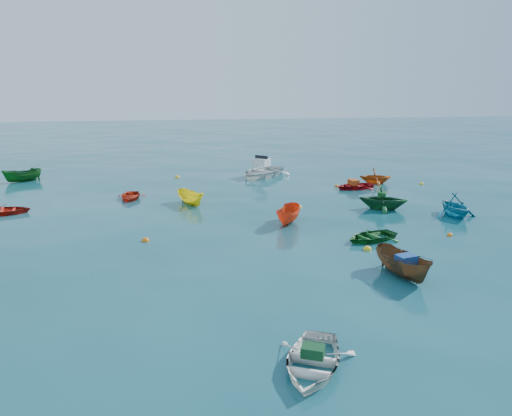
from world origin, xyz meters
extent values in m
plane|color=#093D45|center=(0.00, 0.00, 0.00)|extent=(160.00, 160.00, 0.00)
imported|color=silver|center=(-1.00, -11.16, 0.00)|extent=(3.30, 3.73, 0.64)
imported|color=#55381E|center=(4.31, -5.31, 0.00)|extent=(1.85, 3.25, 1.18)
imported|color=yellow|center=(-3.67, 8.15, 0.00)|extent=(2.15, 2.83, 1.03)
imported|color=#13531C|center=(4.84, -0.62, 0.00)|extent=(3.28, 2.81, 0.57)
imported|color=teal|center=(11.31, 2.93, 0.00)|extent=(2.40, 2.77, 1.44)
imported|color=#AD1A0E|center=(-14.61, 7.47, 0.00)|extent=(3.09, 2.35, 0.60)
imported|color=red|center=(1.49, 2.93, 0.00)|extent=(2.23, 2.99, 1.09)
imported|color=#114A24|center=(7.84, 5.06, 0.00)|extent=(3.59, 3.40, 1.50)
imported|color=#AA0E13|center=(8.22, 11.12, 0.00)|extent=(3.19, 2.54, 0.59)
imported|color=red|center=(-7.62, 10.31, 0.00)|extent=(1.90, 2.62, 0.54)
imported|color=#B84D11|center=(10.47, 12.79, 0.00)|extent=(2.77, 2.52, 1.25)
imported|color=#135418|center=(-16.38, 17.61, 0.00)|extent=(3.06, 2.34, 1.12)
imported|color=white|center=(2.32, 16.90, 0.00)|extent=(5.94, 6.05, 1.63)
cube|color=#10401F|center=(-0.96, -11.07, 0.47)|extent=(0.75, 0.68, 0.30)
cube|color=navy|center=(4.35, -5.46, 0.77)|extent=(0.85, 0.72, 0.36)
cube|color=#124A1A|center=(7.75, 5.10, 0.90)|extent=(0.71, 0.79, 0.31)
cube|color=#C34414|center=(8.12, 11.10, 0.48)|extent=(0.71, 0.85, 0.37)
sphere|color=yellow|center=(4.13, -2.01, 0.00)|extent=(0.39, 0.39, 0.39)
sphere|color=orange|center=(9.06, -0.57, 0.00)|extent=(0.29, 0.29, 0.29)
sphere|color=orange|center=(-6.12, 0.92, 0.00)|extent=(0.37, 0.37, 0.37)
sphere|color=yellow|center=(2.92, 6.23, 0.00)|extent=(0.32, 0.32, 0.32)
sphere|color=orange|center=(12.50, 6.03, 0.00)|extent=(0.38, 0.38, 0.38)
sphere|color=yellow|center=(-4.51, 17.44, 0.00)|extent=(0.37, 0.37, 0.37)
sphere|color=orange|center=(7.16, 12.03, 0.00)|extent=(0.32, 0.32, 0.32)
sphere|color=yellow|center=(13.75, 11.77, 0.00)|extent=(0.32, 0.32, 0.32)
camera|label=1|loc=(-4.38, -22.84, 7.59)|focal=35.00mm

